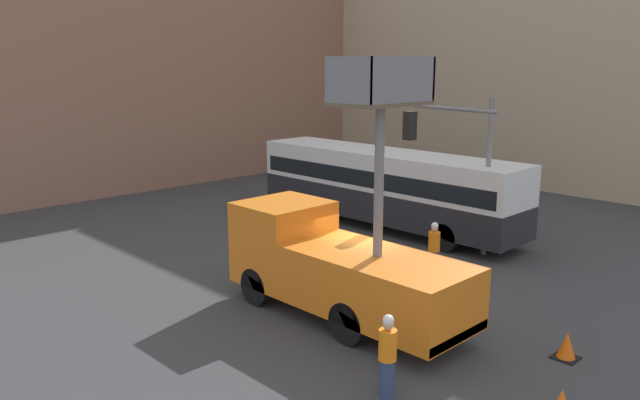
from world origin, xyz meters
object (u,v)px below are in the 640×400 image
object	(u,v)px
utility_truck	(338,262)
traffic_light_pole	(461,152)
road_worker_near_truck	(387,356)
traffic_cone_mid_road	(567,346)
city_bus	(385,183)
road_worker_directing	(434,249)

from	to	relation	value
utility_truck	traffic_light_pole	world-z (taller)	utility_truck
road_worker_near_truck	traffic_cone_mid_road	world-z (taller)	road_worker_near_truck
city_bus	road_worker_near_truck	world-z (taller)	city_bus
utility_truck	road_worker_directing	size ratio (longest dim) A/B	4.04
utility_truck	city_bus	world-z (taller)	utility_truck
utility_truck	traffic_cone_mid_road	size ratio (longest dim) A/B	11.18
traffic_light_pole	traffic_cone_mid_road	size ratio (longest dim) A/B	8.72
traffic_light_pole	road_worker_near_truck	size ratio (longest dim) A/B	3.08
traffic_cone_mid_road	road_worker_near_truck	bearing A→B (deg)	156.87
road_worker_directing	traffic_cone_mid_road	distance (m)	6.30
utility_truck	traffic_cone_mid_road	world-z (taller)	utility_truck
traffic_cone_mid_road	city_bus	bearing A→B (deg)	59.99
utility_truck	traffic_light_pole	size ratio (longest dim) A/B	1.28
traffic_cone_mid_road	traffic_light_pole	bearing A→B (deg)	53.60
road_worker_near_truck	traffic_cone_mid_road	distance (m)	4.78
traffic_light_pole	road_worker_near_truck	distance (m)	10.17
road_worker_near_truck	road_worker_directing	size ratio (longest dim) A/B	1.02
road_worker_directing	road_worker_near_truck	bearing A→B (deg)	-63.24
city_bus	road_worker_near_truck	bearing A→B (deg)	125.63
utility_truck	traffic_cone_mid_road	bearing A→B (deg)	-69.77
road_worker_near_truck	traffic_cone_mid_road	bearing A→B (deg)	-33.63
traffic_light_pole	road_worker_near_truck	world-z (taller)	traffic_light_pole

